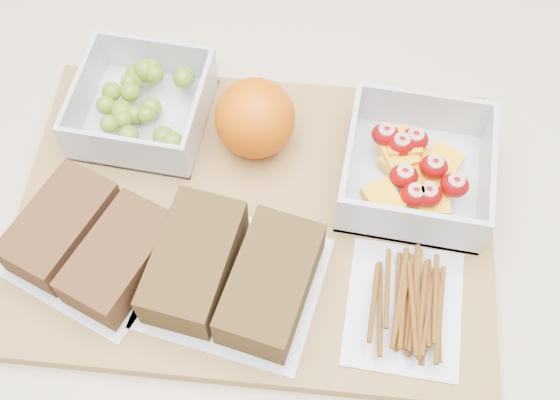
% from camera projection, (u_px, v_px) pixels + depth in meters
% --- Properties ---
extents(counter, '(1.20, 0.90, 0.90)m').
position_uv_depth(counter, '(281.00, 355.00, 1.04)').
color(counter, beige).
rests_on(counter, ground).
extents(cutting_board, '(0.44, 0.34, 0.02)m').
position_uv_depth(cutting_board, '(255.00, 217.00, 0.63)').
color(cutting_board, '#A37B43').
rests_on(cutting_board, counter).
extents(grape_container, '(0.12, 0.12, 0.05)m').
position_uv_depth(grape_container, '(143.00, 105.00, 0.66)').
color(grape_container, silver).
rests_on(grape_container, cutting_board).
extents(fruit_container, '(0.13, 0.13, 0.05)m').
position_uv_depth(fruit_container, '(415.00, 170.00, 0.62)').
color(fruit_container, silver).
rests_on(fruit_container, cutting_board).
extents(orange, '(0.07, 0.07, 0.07)m').
position_uv_depth(orange, '(255.00, 118.00, 0.63)').
color(orange, '#E55E05').
rests_on(orange, cutting_board).
extents(sandwich_bag_left, '(0.16, 0.15, 0.04)m').
position_uv_depth(sandwich_bag_left, '(91.00, 243.00, 0.59)').
color(sandwich_bag_left, silver).
rests_on(sandwich_bag_left, cutting_board).
extents(sandwich_bag_center, '(0.16, 0.14, 0.04)m').
position_uv_depth(sandwich_bag_center, '(232.00, 273.00, 0.57)').
color(sandwich_bag_center, silver).
rests_on(sandwich_bag_center, cutting_board).
extents(pretzel_bag, '(0.10, 0.12, 0.03)m').
position_uv_depth(pretzel_bag, '(406.00, 303.00, 0.57)').
color(pretzel_bag, silver).
rests_on(pretzel_bag, cutting_board).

